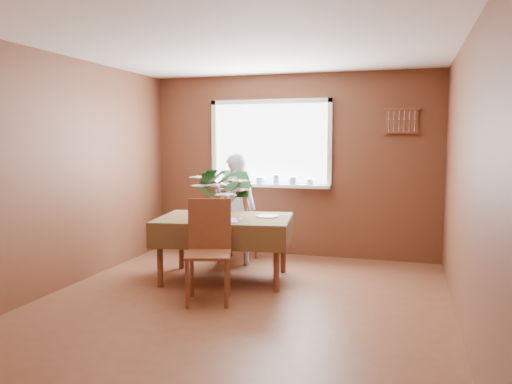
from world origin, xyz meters
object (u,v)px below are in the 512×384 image
(chair_far, at_px, (235,220))
(flower_bouquet, at_px, (224,190))
(chair_near, at_px, (209,246))
(seated_woman, at_px, (236,209))
(dining_table, at_px, (225,225))

(chair_far, bearing_deg, flower_bouquet, 107.19)
(flower_bouquet, bearing_deg, chair_near, -85.98)
(chair_far, height_order, seated_woman, seated_woman)
(chair_near, bearing_deg, dining_table, 80.79)
(dining_table, height_order, chair_near, chair_near)
(flower_bouquet, bearing_deg, seated_woman, 101.06)
(dining_table, relative_size, flower_bouquet, 2.73)
(chair_far, distance_m, chair_near, 1.56)
(chair_far, distance_m, flower_bouquet, 1.13)
(chair_far, bearing_deg, dining_table, 105.55)
(chair_far, bearing_deg, seated_woman, 118.47)
(dining_table, bearing_deg, seated_woman, 90.00)
(chair_far, height_order, flower_bouquet, flower_bouquet)
(chair_near, bearing_deg, seated_woman, 80.99)
(dining_table, xyz_separation_m, seated_woman, (-0.10, 0.68, 0.08))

